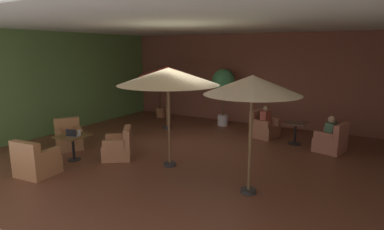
# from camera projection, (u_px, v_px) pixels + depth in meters

# --- Properties ---
(ground_plane) EXTENTS (10.43, 9.52, 0.02)m
(ground_plane) POSITION_uv_depth(u_px,v_px,m) (184.00, 155.00, 9.04)
(ground_plane) COLOR brown
(wall_back_brick) EXTENTS (10.43, 0.08, 3.51)m
(wall_back_brick) POSITION_uv_depth(u_px,v_px,m) (246.00, 79.00, 12.69)
(wall_back_brick) COLOR brown
(wall_back_brick) RESTS_ON ground_plane
(wall_left_accent) EXTENTS (0.08, 9.52, 3.51)m
(wall_left_accent) POSITION_uv_depth(u_px,v_px,m) (57.00, 83.00, 11.24)
(wall_left_accent) COLOR #5D8644
(wall_left_accent) RESTS_ON ground_plane
(ceiling_slab) EXTENTS (10.43, 9.52, 0.06)m
(ceiling_slab) POSITION_uv_depth(u_px,v_px,m) (183.00, 25.00, 8.33)
(ceiling_slab) COLOR silver
(ceiling_slab) RESTS_ON wall_back_brick
(cafe_table_front_left) EXTENTS (0.78, 0.78, 0.68)m
(cafe_table_front_left) POSITION_uv_depth(u_px,v_px,m) (73.00, 140.00, 8.52)
(cafe_table_front_left) COLOR black
(cafe_table_front_left) RESTS_ON ground_plane
(armchair_front_left_north) EXTENTS (1.06, 1.06, 0.85)m
(armchair_front_left_north) POSITION_uv_depth(u_px,v_px,m) (119.00, 147.00, 8.70)
(armchair_front_left_north) COLOR #B1744D
(armchair_front_left_north) RESTS_ON ground_plane
(armchair_front_left_east) EXTENTS (1.04, 1.02, 0.87)m
(armchair_front_left_east) POSITION_uv_depth(u_px,v_px,m) (69.00, 138.00, 9.60)
(armchair_front_left_east) COLOR #A77146
(armchair_front_left_east) RESTS_ON ground_plane
(armchair_front_left_south) EXTENTS (0.86, 0.85, 0.88)m
(armchair_front_left_south) POSITION_uv_depth(u_px,v_px,m) (36.00, 162.00, 7.51)
(armchair_front_left_south) COLOR #B57A4C
(armchair_front_left_south) RESTS_ON ground_plane
(cafe_table_front_right) EXTENTS (0.62, 0.62, 0.68)m
(cafe_table_front_right) POSITION_uv_depth(u_px,v_px,m) (296.00, 129.00, 10.00)
(cafe_table_front_right) COLOR black
(cafe_table_front_right) RESTS_ON ground_plane
(armchair_front_right_north) EXTENTS (0.92, 0.91, 0.88)m
(armchair_front_right_north) POSITION_uv_depth(u_px,v_px,m) (332.00, 141.00, 9.23)
(armchair_front_right_north) COLOR #B46853
(armchair_front_right_north) RESTS_ON ground_plane
(armchair_front_right_east) EXTENTS (0.94, 0.93, 0.88)m
(armchair_front_right_east) POSITION_uv_depth(u_px,v_px,m) (264.00, 128.00, 10.81)
(armchair_front_right_east) COLOR #A3664A
(armchair_front_right_east) RESTS_ON ground_plane
(patio_umbrella_tall_red) EXTENTS (2.49, 2.49, 2.48)m
(patio_umbrella_tall_red) POSITION_uv_depth(u_px,v_px,m) (169.00, 77.00, 7.74)
(patio_umbrella_tall_red) COLOR #2D2D2D
(patio_umbrella_tall_red) RESTS_ON ground_plane
(patio_umbrella_center_beige) EXTENTS (1.91, 1.91, 2.42)m
(patio_umbrella_center_beige) POSITION_uv_depth(u_px,v_px,m) (252.00, 86.00, 6.21)
(patio_umbrella_center_beige) COLOR #2D2D2D
(patio_umbrella_center_beige) RESTS_ON ground_plane
(patio_umbrella_near_wall) EXTENTS (2.03, 2.03, 2.33)m
(patio_umbrella_near_wall) POSITION_uv_depth(u_px,v_px,m) (167.00, 71.00, 11.60)
(patio_umbrella_near_wall) COLOR #2D2D2D
(patio_umbrella_near_wall) RESTS_ON ground_plane
(potted_tree_left_corner) EXTENTS (0.81, 0.81, 2.12)m
(potted_tree_left_corner) POSITION_uv_depth(u_px,v_px,m) (160.00, 81.00, 13.78)
(potted_tree_left_corner) COLOR #A36541
(potted_tree_left_corner) RESTS_ON ground_plane
(potted_tree_mid_left) EXTENTS (0.87, 0.87, 2.18)m
(potted_tree_mid_left) POSITION_uv_depth(u_px,v_px,m) (223.00, 84.00, 12.21)
(potted_tree_mid_left) COLOR silver
(potted_tree_mid_left) RESTS_ON ground_plane
(patron_blue_shirt) EXTENTS (0.30, 0.38, 0.67)m
(patron_blue_shirt) POSITION_uv_depth(u_px,v_px,m) (265.00, 117.00, 10.70)
(patron_blue_shirt) COLOR #BA5343
(patron_blue_shirt) RESTS_ON ground_plane
(patron_by_window) EXTENTS (0.32, 0.39, 0.65)m
(patron_by_window) POSITION_uv_depth(u_px,v_px,m) (331.00, 128.00, 9.19)
(patron_by_window) COLOR #487356
(patron_by_window) RESTS_ON ground_plane
(iced_drink_cup) EXTENTS (0.08, 0.08, 0.11)m
(iced_drink_cup) POSITION_uv_depth(u_px,v_px,m) (79.00, 132.00, 8.55)
(iced_drink_cup) COLOR silver
(iced_drink_cup) RESTS_ON cafe_table_front_left
(open_laptop) EXTENTS (0.36, 0.30, 0.20)m
(open_laptop) POSITION_uv_depth(u_px,v_px,m) (73.00, 134.00, 8.38)
(open_laptop) COLOR #9EA0A5
(open_laptop) RESTS_ON cafe_table_front_left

